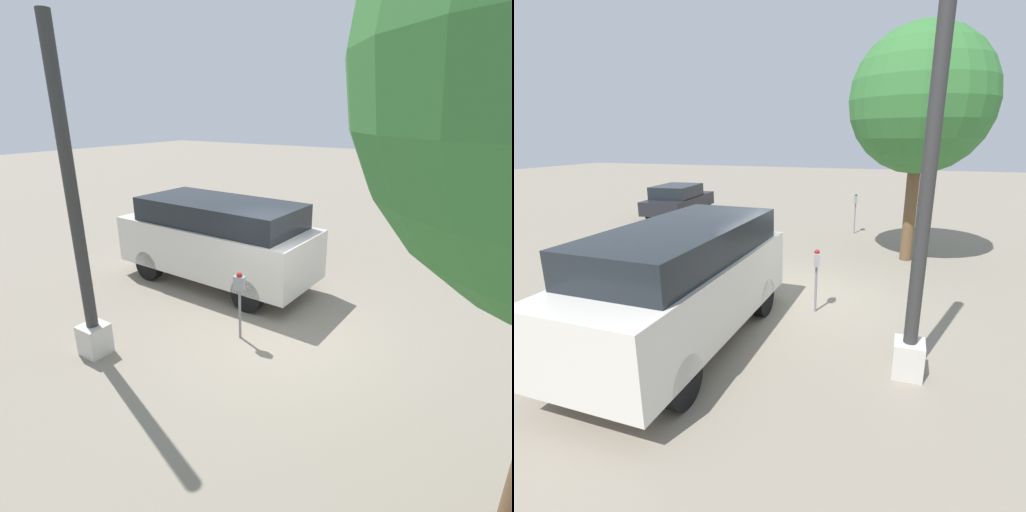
# 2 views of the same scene
# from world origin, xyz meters

# --- Properties ---
(ground_plane) EXTENTS (80.00, 80.00, 0.00)m
(ground_plane) POSITION_xyz_m (0.00, 0.00, 0.00)
(ground_plane) COLOR gray
(parking_meter_near) EXTENTS (0.22, 0.15, 1.32)m
(parking_meter_near) POSITION_xyz_m (0.41, 0.58, 0.98)
(parking_meter_near) COLOR gray
(parking_meter_near) RESTS_ON ground
(lamp_post) EXTENTS (0.44, 0.44, 5.31)m
(lamp_post) POSITION_xyz_m (2.24, 2.40, 1.97)
(lamp_post) COLOR beige
(lamp_post) RESTS_ON ground
(parked_van) EXTENTS (4.95, 2.02, 2.07)m
(parked_van) POSITION_xyz_m (2.38, -1.27, 1.14)
(parked_van) COLOR beige
(parked_van) RESTS_ON ground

